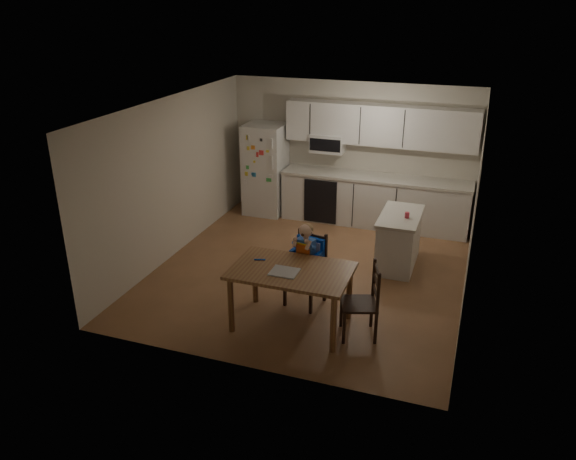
% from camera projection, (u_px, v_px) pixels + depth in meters
% --- Properties ---
extents(room, '(4.52, 5.01, 2.51)m').
position_uv_depth(room, '(320.00, 184.00, 8.47)').
color(room, brown).
rests_on(room, ground).
extents(refrigerator, '(0.72, 0.70, 1.70)m').
position_uv_depth(refrigerator, '(265.00, 169.00, 10.55)').
color(refrigerator, silver).
rests_on(refrigerator, ground).
extents(kitchen_run, '(3.37, 0.62, 2.15)m').
position_uv_depth(kitchen_run, '(374.00, 177.00, 9.99)').
color(kitchen_run, silver).
rests_on(kitchen_run, ground).
extents(kitchen_island, '(0.59, 1.13, 0.83)m').
position_uv_depth(kitchen_island, '(399.00, 240.00, 8.59)').
color(kitchen_island, silver).
rests_on(kitchen_island, ground).
extents(red_cup, '(0.07, 0.07, 0.09)m').
position_uv_depth(red_cup, '(407.00, 215.00, 8.30)').
color(red_cup, '#C22B3E').
rests_on(red_cup, kitchen_island).
extents(dining_table, '(1.47, 0.94, 0.79)m').
position_uv_depth(dining_table, '(291.00, 277.00, 6.90)').
color(dining_table, brown).
rests_on(dining_table, ground).
extents(napkin, '(0.33, 0.29, 0.01)m').
position_uv_depth(napkin, '(284.00, 272.00, 6.78)').
color(napkin, '#ABABB0').
rests_on(napkin, dining_table).
extents(toddler_spoon, '(0.12, 0.06, 0.02)m').
position_uv_depth(toddler_spoon, '(259.00, 260.00, 7.09)').
color(toddler_spoon, blue).
rests_on(toddler_spoon, dining_table).
extents(chair_booster, '(0.51, 0.51, 1.16)m').
position_uv_depth(chair_booster, '(307.00, 255.00, 7.43)').
color(chair_booster, black).
rests_on(chair_booster, ground).
extents(chair_side, '(0.53, 0.53, 0.95)m').
position_uv_depth(chair_side, '(367.00, 297.00, 6.74)').
color(chair_side, black).
rests_on(chair_side, ground).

